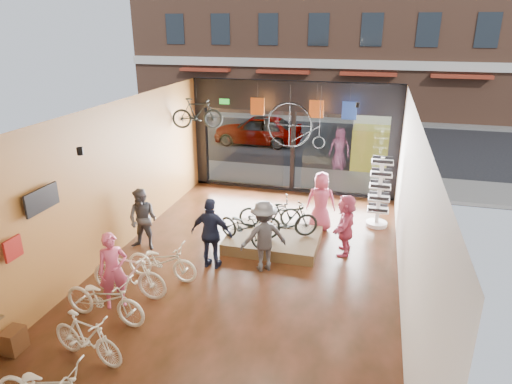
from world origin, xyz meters
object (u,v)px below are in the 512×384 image
(customer_4, at_px, (321,201))
(floor_bike_3, at_px, (129,274))
(street_car, at_px, (258,130))
(display_bike_mid, at_px, (288,220))
(sunglasses_rack, at_px, (379,192))
(customer_3, at_px, (264,236))
(customer_5, at_px, (346,224))
(floor_bike_4, at_px, (162,261))
(customer_2, at_px, (212,234))
(box_truck, at_px, (379,130))
(display_bike_left, at_px, (243,227))
(display_platform, at_px, (273,240))
(floor_bike_1, at_px, (87,338))
(hung_bike, at_px, (197,113))
(penny_farthing, at_px, (299,127))
(customer_0, at_px, (113,270))
(floor_bike_2, at_px, (104,299))
(customer_1, at_px, (143,220))
(display_bike_right, at_px, (270,212))

(customer_4, bearing_deg, floor_bike_3, 46.89)
(street_car, height_order, display_bike_mid, street_car)
(customer_4, bearing_deg, sunglasses_rack, -161.88)
(customer_3, height_order, customer_5, customer_3)
(floor_bike_4, relative_size, display_bike_mid, 1.06)
(customer_2, bearing_deg, box_truck, -106.46)
(floor_bike_3, relative_size, display_bike_mid, 1.09)
(display_bike_left, height_order, customer_2, customer_2)
(floor_bike_4, relative_size, display_bike_left, 1.06)
(display_bike_mid, bearing_deg, customer_2, 106.69)
(customer_2, height_order, customer_4, customer_2)
(floor_bike_3, xyz_separation_m, customer_2, (1.29, 1.65, 0.35))
(customer_2, bearing_deg, display_platform, -126.10)
(display_bike_mid, bearing_deg, customer_4, -51.58)
(sunglasses_rack, bearing_deg, floor_bike_3, -126.60)
(floor_bike_1, relative_size, display_bike_left, 0.94)
(floor_bike_3, distance_m, customer_5, 5.38)
(floor_bike_3, relative_size, hung_bike, 1.12)
(penny_farthing, height_order, hung_bike, hung_bike)
(display_platform, xyz_separation_m, customer_0, (-2.56, -3.51, 0.67))
(display_bike_mid, bearing_deg, display_platform, 57.61)
(street_car, bearing_deg, hung_bike, 0.55)
(floor_bike_1, height_order, sunglasses_rack, sunglasses_rack)
(customer_0, relative_size, customer_5, 1.03)
(display_platform, distance_m, customer_0, 4.40)
(sunglasses_rack, bearing_deg, hung_bike, -177.05)
(display_platform, bearing_deg, customer_5, 2.35)
(box_truck, bearing_deg, penny_farthing, -112.56)
(floor_bike_4, height_order, customer_2, customer_2)
(display_bike_left, height_order, penny_farthing, penny_farthing)
(box_truck, relative_size, customer_2, 3.58)
(display_bike_left, relative_size, display_bike_mid, 1.00)
(floor_bike_2, bearing_deg, display_platform, -25.85)
(floor_bike_4, distance_m, sunglasses_rack, 6.43)
(customer_5, bearing_deg, floor_bike_2, -44.47)
(box_truck, distance_m, floor_bike_2, 14.30)
(box_truck, height_order, customer_3, box_truck)
(floor_bike_3, height_order, floor_bike_4, floor_bike_3)
(hung_bike, bearing_deg, sunglasses_rack, -110.19)
(customer_5, distance_m, sunglasses_rack, 2.12)
(display_bike_left, height_order, display_bike_mid, display_bike_mid)
(customer_1, height_order, penny_farthing, penny_farthing)
(floor_bike_1, bearing_deg, hung_bike, 17.58)
(floor_bike_2, bearing_deg, display_bike_left, -22.58)
(display_platform, xyz_separation_m, customer_5, (1.85, 0.08, 0.65))
(street_car, height_order, customer_0, customer_0)
(floor_bike_1, height_order, customer_1, customer_1)
(display_bike_left, height_order, display_bike_right, display_bike_right)
(customer_0, bearing_deg, box_truck, 31.51)
(penny_farthing, bearing_deg, customer_4, -62.41)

